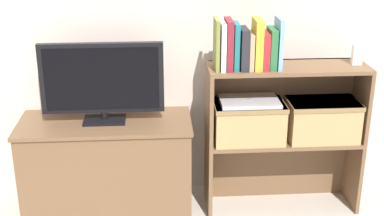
# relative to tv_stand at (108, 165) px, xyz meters

# --- Properties ---
(tv_stand) EXTENTS (0.92, 0.40, 0.52)m
(tv_stand) POSITION_rel_tv_stand_xyz_m (0.00, 0.00, 0.00)
(tv_stand) COLOR brown
(tv_stand) RESTS_ON ground_plane
(tv) EXTENTS (0.64, 0.14, 0.43)m
(tv) POSITION_rel_tv_stand_xyz_m (-0.00, -0.00, 0.49)
(tv) COLOR black
(tv) RESTS_ON tv_stand
(bookshelf_lower_tier) EXTENTS (0.83, 0.26, 0.42)m
(bookshelf_lower_tier) POSITION_rel_tv_stand_xyz_m (0.96, -0.01, 0.00)
(bookshelf_lower_tier) COLOR brown
(bookshelf_lower_tier) RESTS_ON ground_plane
(bookshelf_upper_tier) EXTENTS (0.83, 0.26, 0.41)m
(bookshelf_upper_tier) POSITION_rel_tv_stand_xyz_m (0.96, -0.01, 0.41)
(bookshelf_upper_tier) COLOR brown
(bookshelf_upper_tier) RESTS_ON bookshelf_lower_tier
(book_olive) EXTENTS (0.02, 0.15, 0.25)m
(book_olive) POSITION_rel_tv_stand_xyz_m (0.58, -0.09, 0.69)
(book_olive) COLOR olive
(book_olive) RESTS_ON bookshelf_upper_tier
(book_ivory) EXTENTS (0.02, 0.15, 0.24)m
(book_ivory) POSITION_rel_tv_stand_xyz_m (0.61, -0.09, 0.68)
(book_ivory) COLOR silver
(book_ivory) RESTS_ON bookshelf_upper_tier
(book_maroon) EXTENTS (0.03, 0.15, 0.25)m
(book_maroon) POSITION_rel_tv_stand_xyz_m (0.64, -0.09, 0.69)
(book_maroon) COLOR maroon
(book_maroon) RESTS_ON bookshelf_upper_tier
(book_teal) EXTENTS (0.03, 0.12, 0.23)m
(book_teal) POSITION_rel_tv_stand_xyz_m (0.68, -0.09, 0.68)
(book_teal) COLOR #1E7075
(book_teal) RESTS_ON bookshelf_upper_tier
(book_charcoal) EXTENTS (0.04, 0.15, 0.21)m
(book_charcoal) POSITION_rel_tv_stand_xyz_m (0.72, -0.09, 0.67)
(book_charcoal) COLOR #232328
(book_charcoal) RESTS_ON bookshelf_upper_tier
(book_tan) EXTENTS (0.02, 0.14, 0.18)m
(book_tan) POSITION_rel_tv_stand_xyz_m (0.75, -0.09, 0.65)
(book_tan) COLOR tan
(book_tan) RESTS_ON bookshelf_upper_tier
(book_mustard) EXTENTS (0.04, 0.15, 0.25)m
(book_mustard) POSITION_rel_tv_stand_xyz_m (0.79, -0.09, 0.69)
(book_mustard) COLOR gold
(book_mustard) RESTS_ON bookshelf_upper_tier
(book_crimson) EXTENTS (0.03, 0.15, 0.18)m
(book_crimson) POSITION_rel_tv_stand_xyz_m (0.82, -0.09, 0.65)
(book_crimson) COLOR #B22328
(book_crimson) RESTS_ON bookshelf_upper_tier
(book_forest) EXTENTS (0.03, 0.14, 0.20)m
(book_forest) POSITION_rel_tv_stand_xyz_m (0.86, -0.09, 0.66)
(book_forest) COLOR #286638
(book_forest) RESTS_ON bookshelf_upper_tier
(book_skyblue) EXTENTS (0.02, 0.15, 0.25)m
(book_skyblue) POSITION_rel_tv_stand_xyz_m (0.89, -0.09, 0.69)
(book_skyblue) COLOR #709ECC
(book_skyblue) RESTS_ON bookshelf_upper_tier
(baby_monitor) EXTENTS (0.05, 0.04, 0.14)m
(baby_monitor) POSITION_rel_tv_stand_xyz_m (1.31, -0.06, 0.62)
(baby_monitor) COLOR white
(baby_monitor) RESTS_ON bookshelf_upper_tier
(storage_basket_left) EXTENTS (0.37, 0.23, 0.21)m
(storage_basket_left) POSITION_rel_tv_stand_xyz_m (0.76, -0.07, 0.27)
(storage_basket_left) COLOR tan
(storage_basket_left) RESTS_ON bookshelf_lower_tier
(storage_basket_right) EXTENTS (0.37, 0.23, 0.21)m
(storage_basket_right) POSITION_rel_tv_stand_xyz_m (1.16, -0.07, 0.27)
(storage_basket_right) COLOR tan
(storage_basket_right) RESTS_ON bookshelf_lower_tier
(laptop) EXTENTS (0.31, 0.21, 0.02)m
(laptop) POSITION_rel_tv_stand_xyz_m (0.76, -0.07, 0.38)
(laptop) COLOR #BCBCC1
(laptop) RESTS_ON storage_basket_left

